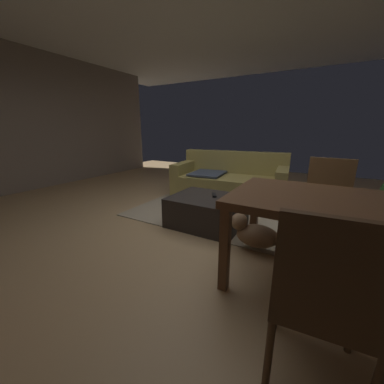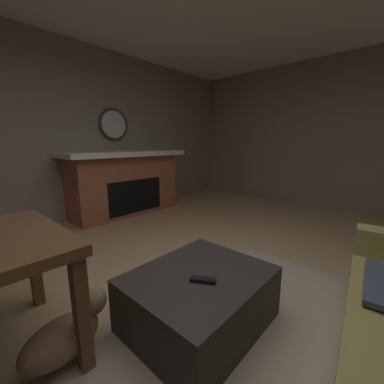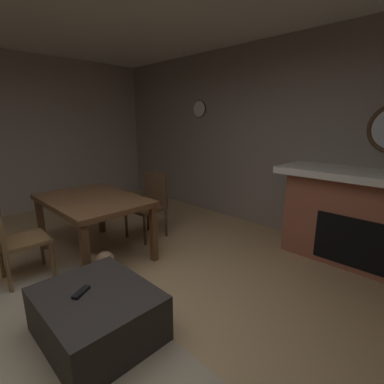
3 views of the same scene
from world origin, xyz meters
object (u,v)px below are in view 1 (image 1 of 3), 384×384
(couch, at_px, (230,182))
(ottoman_coffee_table, at_px, (207,211))
(dining_chair_south, at_px, (326,296))
(small_dog, at_px, (254,233))
(dining_table, at_px, (328,209))
(dining_chair_north, at_px, (327,197))
(tv_remote, at_px, (214,195))

(couch, relative_size, ottoman_coffee_table, 2.24)
(dining_chair_south, distance_m, small_dog, 1.35)
(couch, distance_m, small_dog, 1.91)
(couch, xyz_separation_m, dining_table, (1.51, -1.97, 0.36))
(ottoman_coffee_table, distance_m, dining_chair_north, 1.38)
(small_dog, bearing_deg, tv_remote, 146.19)
(ottoman_coffee_table, xyz_separation_m, tv_remote, (0.06, 0.08, 0.20))
(dining_table, distance_m, dining_chair_south, 0.88)
(couch, xyz_separation_m, ottoman_coffee_table, (0.19, -1.32, -0.11))
(dining_table, xyz_separation_m, small_dog, (-0.60, 0.30, -0.46))
(dining_chair_south, bearing_deg, small_dog, 117.60)
(dining_chair_south, relative_size, dining_chair_north, 1.00)
(dining_chair_north, bearing_deg, dining_table, -90.30)
(ottoman_coffee_table, bearing_deg, dining_table, -26.45)
(couch, bearing_deg, dining_table, -52.53)
(tv_remote, xyz_separation_m, dining_chair_north, (1.26, 0.13, 0.13))
(tv_remote, xyz_separation_m, small_dog, (0.66, -0.44, -0.20))
(ottoman_coffee_table, relative_size, dining_chair_south, 0.98)
(tv_remote, bearing_deg, couch, 71.80)
(ottoman_coffee_table, relative_size, dining_table, 0.65)
(small_dog, bearing_deg, couch, 118.52)
(dining_table, bearing_deg, couch, 127.47)
(dining_chair_south, xyz_separation_m, dining_chair_north, (-0.00, 1.74, 0.00))
(ottoman_coffee_table, distance_m, tv_remote, 0.23)
(tv_remote, distance_m, dining_table, 1.48)
(small_dog, bearing_deg, dining_chair_north, 43.39)
(ottoman_coffee_table, bearing_deg, couch, 98.35)
(ottoman_coffee_table, xyz_separation_m, dining_chair_north, (1.32, 0.21, 0.33))
(dining_chair_south, xyz_separation_m, small_dog, (-0.61, 1.16, -0.33))
(couch, relative_size, tv_remote, 12.72)
(ottoman_coffee_table, bearing_deg, dining_chair_south, -48.96)
(dining_table, bearing_deg, dining_chair_north, 89.70)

